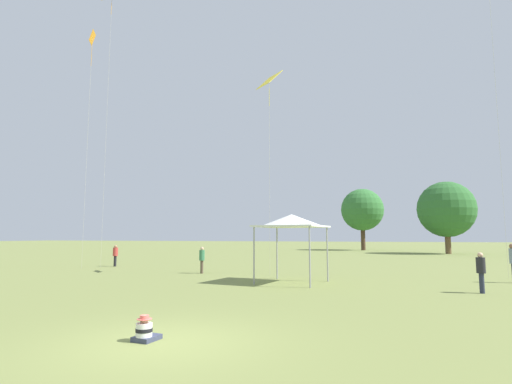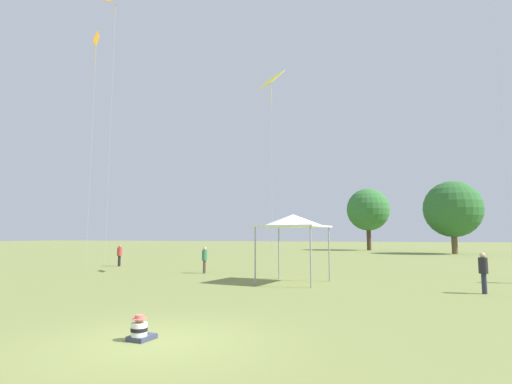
% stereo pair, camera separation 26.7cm
% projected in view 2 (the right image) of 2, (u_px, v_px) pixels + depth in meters
% --- Properties ---
extents(ground_plane, '(300.00, 300.00, 0.00)m').
position_uv_depth(ground_plane, '(158.00, 343.00, 8.27)').
color(ground_plane, olive).
extents(seated_toddler, '(0.49, 0.58, 0.55)m').
position_uv_depth(seated_toddler, '(140.00, 330.00, 8.44)').
color(seated_toddler, '#383D56').
rests_on(seated_toddler, ground).
extents(person_standing_0, '(0.38, 0.38, 1.56)m').
position_uv_depth(person_standing_0, '(483.00, 269.00, 15.28)').
color(person_standing_0, '#282D42').
rests_on(person_standing_0, ground).
extents(person_standing_2, '(0.46, 0.46, 1.54)m').
position_uv_depth(person_standing_2, '(120.00, 254.00, 29.12)').
color(person_standing_2, black).
rests_on(person_standing_2, ground).
extents(person_standing_3, '(0.42, 0.42, 1.55)m').
position_uv_depth(person_standing_3, '(205.00, 258.00, 23.62)').
color(person_standing_3, brown).
rests_on(person_standing_3, ground).
extents(canopy_tent, '(3.42, 3.42, 3.23)m').
position_uv_depth(canopy_tent, '(293.00, 221.00, 19.03)').
color(canopy_tent, white).
rests_on(canopy_tent, ground).
extents(kite_0, '(1.72, 1.67, 11.94)m').
position_uv_depth(kite_0, '(271.00, 83.00, 23.74)').
color(kite_0, yellow).
rests_on(kite_0, ground).
extents(kite_1, '(0.64, 0.89, 16.77)m').
position_uv_depth(kite_1, '(96.00, 52.00, 28.68)').
color(kite_1, orange).
rests_on(kite_1, ground).
extents(kite_3, '(1.35, 1.05, 20.51)m').
position_uv_depth(kite_3, '(115.00, 7.00, 30.09)').
color(kite_3, orange).
rests_on(kite_3, ground).
extents(distant_tree_0, '(6.93, 6.93, 8.97)m').
position_uv_depth(distant_tree_0, '(453.00, 209.00, 49.24)').
color(distant_tree_0, brown).
rests_on(distant_tree_0, ground).
extents(distant_tree_1, '(6.53, 6.53, 9.54)m').
position_uv_depth(distant_tree_1, '(368.00, 210.00, 61.95)').
color(distant_tree_1, '#473323').
rests_on(distant_tree_1, ground).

